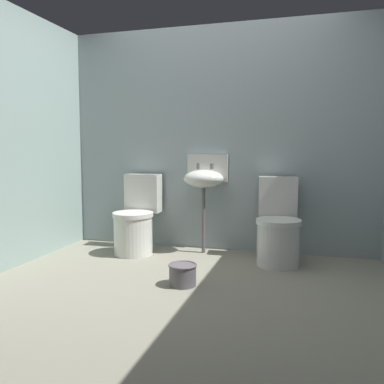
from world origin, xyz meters
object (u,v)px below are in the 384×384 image
Objects in this scene: toilet_left at (136,221)px; toilet_right at (278,228)px; bucket at (183,274)px; sink at (204,178)px.

toilet_left is 1.00× the size of toilet_right.
toilet_right is 1.09m from bucket.
toilet_left is at bearing -164.07° from sink.
toilet_right is 3.49× the size of bucket.
toilet_left is 0.79× the size of sink.
sink reaches higher than toilet_left.
bucket is (0.75, -0.83, -0.23)m from toilet_left.
toilet_left is 3.49× the size of bucket.
bucket is at bearing 45.42° from toilet_right.
toilet_right is at bearing -14.14° from sink.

